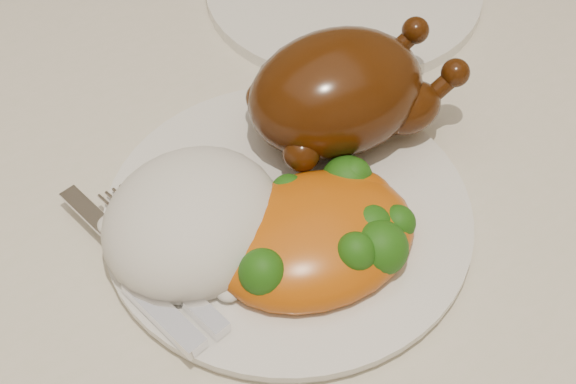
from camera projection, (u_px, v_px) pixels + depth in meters
dining_table at (70, 308)px, 0.63m from camera, size 1.60×0.90×0.76m
tablecloth at (49, 253)px, 0.57m from camera, size 1.73×1.03×0.18m
dinner_plate at (288, 216)px, 0.55m from camera, size 0.29×0.29×0.01m
roast_chicken at (341, 91)px, 0.57m from camera, size 0.16×0.11×0.08m
rice_mound at (193, 221)px, 0.53m from camera, size 0.16×0.16×0.07m
mac_and_cheese at (318, 231)px, 0.52m from camera, size 0.15×0.12×0.05m
cutlery at (157, 280)px, 0.50m from camera, size 0.05×0.16×0.01m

